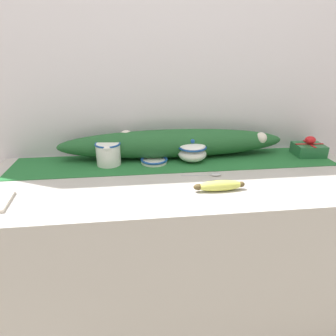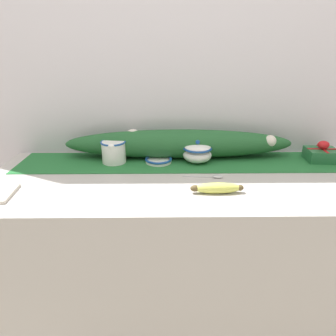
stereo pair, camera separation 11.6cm
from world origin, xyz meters
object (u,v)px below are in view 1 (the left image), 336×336
object	(u,v)px
spoon	(214,174)
gift_box	(309,149)
cream_pitcher	(108,153)
banana	(219,186)
small_dish	(154,161)
sugar_bowl	(192,152)

from	to	relation	value
spoon	gift_box	size ratio (longest dim) A/B	1.16
cream_pitcher	banana	xyz separation A→B (m)	(0.41, -0.31, -0.04)
banana	gift_box	distance (m)	0.62
cream_pitcher	gift_box	xyz separation A→B (m)	(0.94, 0.01, -0.02)
cream_pitcher	small_dish	bearing A→B (deg)	-1.40
banana	spoon	bearing A→B (deg)	82.96
small_dish	banana	bearing A→B (deg)	-54.91
cream_pitcher	gift_box	size ratio (longest dim) A/B	0.92
banana	cream_pitcher	bearing A→B (deg)	143.23
gift_box	cream_pitcher	bearing A→B (deg)	-179.29
sugar_bowl	gift_box	bearing A→B (deg)	1.28
small_dish	gift_box	bearing A→B (deg)	1.28
banana	spoon	xyz separation A→B (m)	(0.02, 0.14, -0.02)
cream_pitcher	spoon	world-z (taller)	cream_pitcher
sugar_bowl	gift_box	distance (m)	0.57
sugar_bowl	spoon	size ratio (longest dim) A/B	0.80
cream_pitcher	banana	size ratio (longest dim) A/B	0.68
banana	gift_box	xyz separation A→B (m)	(0.53, 0.32, 0.01)
spoon	gift_box	xyz separation A→B (m)	(0.51, 0.18, 0.03)
small_dish	banana	distance (m)	0.37
sugar_bowl	gift_box	size ratio (longest dim) A/B	0.93
cream_pitcher	small_dish	distance (m)	0.20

